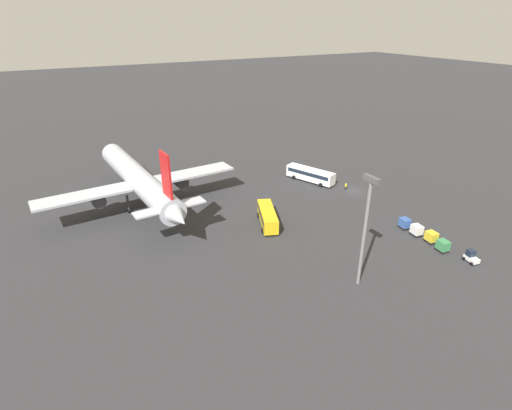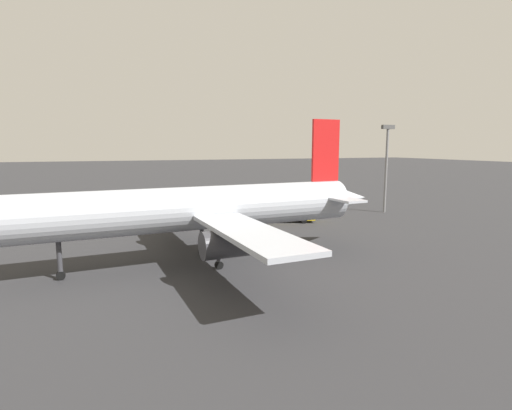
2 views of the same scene
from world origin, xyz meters
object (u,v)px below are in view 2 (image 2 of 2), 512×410
Objects in this scene: shuttle_bus_far at (285,211)px; cargo_cart_blue at (300,197)px; baggage_tug at (347,195)px; shuttle_bus_near at (184,200)px; cargo_cart_green at (335,196)px; worker_person at (217,201)px; airplane at (197,209)px; cargo_cart_yellow at (322,196)px; cargo_cart_white at (312,196)px.

cargo_cart_blue is (-14.25, -22.21, -0.68)m from shuttle_bus_far.
baggage_tug is at bearing -177.37° from cargo_cart_blue.
shuttle_bus_near is 25.17m from shuttle_bus_far.
baggage_tug is at bearing -163.28° from cargo_cart_green.
cargo_cart_blue is (-20.05, 2.60, 0.32)m from worker_person.
shuttle_bus_far is 25.49m from worker_person.
shuttle_bus_far reaches higher than cargo_cart_blue.
airplane is 21.91× the size of cargo_cart_yellow.
shuttle_bus_far is 6.15× the size of worker_person.
worker_person is 26.27m from cargo_cart_yellow.
shuttle_bus_near is 28.58m from cargo_cart_blue.
shuttle_bus_near is 31.62m from cargo_cart_white.
airplane is 59.91m from cargo_cart_green.
airplane is 46.82m from worker_person.
shuttle_bus_far is at bearing -139.52° from airplane.
worker_person is 20.22m from cargo_cart_blue.
cargo_cart_green is at bearing -115.30° from shuttle_bus_far.
cargo_cart_blue is (3.05, -0.19, 0.00)m from cargo_cart_white.
shuttle_bus_far is 4.87× the size of cargo_cart_green.
cargo_cart_green is 1.00× the size of cargo_cart_white.
baggage_tug is 4.69m from cargo_cart_green.
shuttle_bus_near is 5.78× the size of cargo_cart_white.
shuttle_bus_near reaches higher than cargo_cart_blue.
airplane is 21.91× the size of cargo_cart_white.
airplane is at bearing 52.61° from baggage_tug.
cargo_cart_white is 1.00× the size of cargo_cart_blue.
shuttle_bus_far is 4.11× the size of baggage_tug.
baggage_tug is at bearing -142.26° from airplane.
cargo_cart_blue is at bearing 161.87° from shuttle_bus_near.
worker_person is at bearing -175.41° from shuttle_bus_near.
worker_person is at bearing -6.87° from cargo_cart_white.
shuttle_bus_far reaches higher than worker_person.
cargo_cart_yellow is 6.10m from cargo_cart_blue.
cargo_cart_blue is at bearing -100.55° from shuttle_bus_far.
shuttle_bus_far is 28.01m from cargo_cart_white.
airplane is 56.04m from cargo_cart_white.
baggage_tug is 1.18× the size of cargo_cart_green.
cargo_cart_yellow is at bearing 174.44° from worker_person.
shuttle_bus_near is at bearing -33.30° from shuttle_bus_far.
cargo_cart_yellow is (7.54, 0.57, 0.25)m from baggage_tug.
worker_person is (33.69, -1.97, -0.07)m from baggage_tug.
shuttle_bus_far reaches higher than cargo_cart_white.
shuttle_bus_near is at bearing 1.15° from cargo_cart_green.
shuttle_bus_near is 5.78× the size of cargo_cart_blue.
airplane reaches higher than baggage_tug.
shuttle_bus_far reaches higher than cargo_cart_green.
cargo_cart_white is (10.59, 0.81, 0.25)m from baggage_tug.
airplane is at bearing 45.93° from cargo_cart_yellow.
shuttle_bus_far is at bearing 47.57° from cargo_cart_yellow.
shuttle_bus_near is at bearing 14.04° from baggage_tug.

